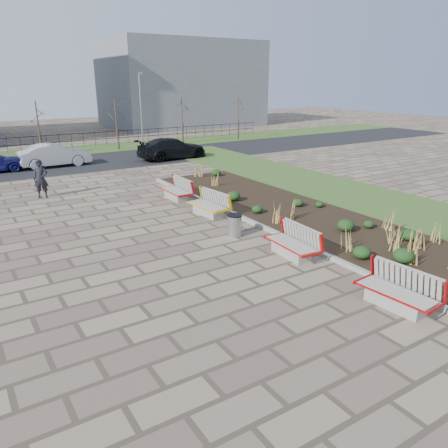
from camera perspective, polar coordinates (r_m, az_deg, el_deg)
ground at (r=12.18m, az=1.63°, el=-9.02°), size 120.00×120.00×0.00m
planting_bed at (r=19.43m, az=8.70°, el=1.58°), size 4.50×18.00×0.10m
planting_curb at (r=18.03m, az=3.09°, el=0.52°), size 0.16×18.00×0.15m
grass_verge_near at (r=22.75m, az=17.81°, el=3.31°), size 5.00×38.00×0.04m
grass_verge_far at (r=37.85m, az=-23.07°, el=8.49°), size 80.00×5.00×0.04m
road at (r=32.03m, az=-21.12°, el=7.14°), size 80.00×7.00×0.02m
bench_a at (r=12.07m, az=21.61°, el=-8.04°), size 1.08×2.17×1.00m
bench_b at (r=14.56m, az=8.77°, el=-2.36°), size 1.02×2.15×1.00m
bench_c at (r=18.77m, az=-2.15°, el=2.61°), size 1.12×2.18×1.00m
bench_d at (r=21.42m, az=-6.36°, el=4.51°), size 0.91×2.10×1.00m
litter_bin at (r=16.27m, az=1.36°, el=-0.23°), size 0.54×0.54×0.82m
pedestrian at (r=23.34m, az=-22.81°, el=5.46°), size 0.81×0.68×1.90m
car_silver at (r=31.57m, az=-21.24°, el=8.39°), size 4.61×1.67×1.51m
car_black at (r=32.64m, az=-6.80°, el=9.79°), size 5.28×2.32×1.51m
tree_c at (r=36.13m, az=-23.04°, el=11.34°), size 1.40×1.40×4.00m
tree_d at (r=37.61m, az=-13.86°, el=12.47°), size 1.40×1.40×4.00m
tree_e at (r=39.95m, az=-5.51°, el=13.23°), size 1.40×1.40×4.00m
tree_f at (r=43.00m, az=1.82°, el=13.67°), size 1.40×1.40×4.00m
lamp_east at (r=37.76m, az=-10.78°, el=14.23°), size 0.24×0.60×6.00m
railing_fence at (r=39.23m, az=-23.58°, el=9.65°), size 44.00×0.10×1.20m
building_grey at (r=57.23m, az=-5.57°, el=17.75°), size 18.00×12.00×10.00m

